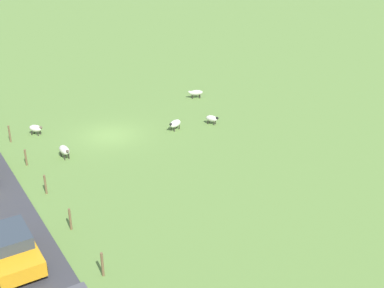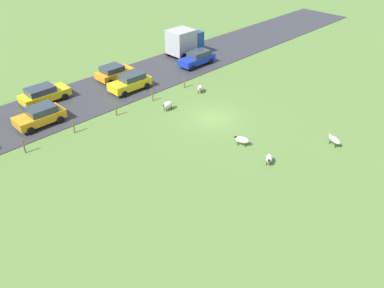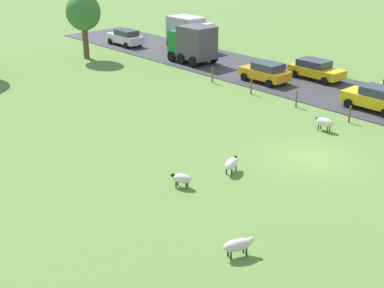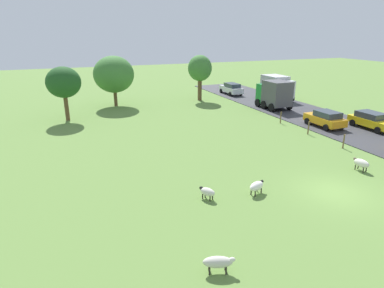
# 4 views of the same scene
# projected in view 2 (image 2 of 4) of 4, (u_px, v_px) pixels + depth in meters

# --- Properties ---
(ground_plane) EXTENTS (160.00, 160.00, 0.00)m
(ground_plane) POSITION_uv_depth(u_px,v_px,m) (213.00, 118.00, 32.90)
(ground_plane) COLOR olive
(road_strip) EXTENTS (8.00, 80.00, 0.06)m
(road_strip) POSITION_uv_depth(u_px,v_px,m) (134.00, 80.00, 39.68)
(road_strip) COLOR #38383D
(road_strip) RESTS_ON ground_plane
(sheep_0) EXTENTS (1.25, 0.90, 0.76)m
(sheep_0) POSITION_uv_depth(u_px,v_px,m) (242.00, 140.00, 29.04)
(sheep_0) COLOR white
(sheep_0) RESTS_ON ground_plane
(sheep_1) EXTENTS (0.61, 1.25, 0.82)m
(sheep_1) POSITION_uv_depth(u_px,v_px,m) (168.00, 105.00, 33.88)
(sheep_1) COLOR silver
(sheep_1) RESTS_ON ground_plane
(sheep_2) EXTENTS (0.87, 1.04, 0.69)m
(sheep_2) POSITION_uv_depth(u_px,v_px,m) (269.00, 158.00, 27.03)
(sheep_2) COLOR silver
(sheep_2) RESTS_ON ground_plane
(sheep_3) EXTENTS (1.31, 0.85, 0.72)m
(sheep_3) POSITION_uv_depth(u_px,v_px,m) (335.00, 140.00, 29.07)
(sheep_3) COLOR beige
(sheep_3) RESTS_ON ground_plane
(sheep_4) EXTENTS (1.01, 1.05, 0.75)m
(sheep_4) POSITION_uv_depth(u_px,v_px,m) (200.00, 88.00, 37.02)
(sheep_4) COLOR silver
(sheep_4) RESTS_ON ground_plane
(fence_post_0) EXTENTS (0.12, 0.12, 1.23)m
(fence_post_0) POSITION_uv_depth(u_px,v_px,m) (184.00, 82.00, 37.86)
(fence_post_0) COLOR brown
(fence_post_0) RESTS_ON ground_plane
(fence_post_1) EXTENTS (0.12, 0.12, 1.10)m
(fence_post_1) POSITION_uv_depth(u_px,v_px,m) (153.00, 95.00, 35.46)
(fence_post_1) COLOR brown
(fence_post_1) RESTS_ON ground_plane
(fence_post_2) EXTENTS (0.12, 0.12, 1.19)m
(fence_post_2) POSITION_uv_depth(u_px,v_px,m) (116.00, 110.00, 32.99)
(fence_post_2) COLOR brown
(fence_post_2) RESTS_ON ground_plane
(fence_post_3) EXTENTS (0.12, 0.12, 1.21)m
(fence_post_3) POSITION_uv_depth(u_px,v_px,m) (74.00, 126.00, 30.54)
(fence_post_3) COLOR brown
(fence_post_3) RESTS_ON ground_plane
(fence_post_4) EXTENTS (0.12, 0.12, 1.22)m
(fence_post_4) POSITION_uv_depth(u_px,v_px,m) (24.00, 146.00, 28.10)
(fence_post_4) COLOR brown
(fence_post_4) RESTS_ON ground_plane
(truck_2) EXTENTS (2.84, 4.08, 3.25)m
(truck_2) POSITION_uv_depth(u_px,v_px,m) (184.00, 42.00, 44.88)
(truck_2) COLOR #1E4C99
(truck_2) RESTS_ON road_strip
(car_1) EXTENTS (2.07, 4.23, 1.64)m
(car_1) POSITION_uv_depth(u_px,v_px,m) (130.00, 82.00, 37.17)
(car_1) COLOR yellow
(car_1) RESTS_ON road_strip
(car_2) EXTENTS (2.16, 4.02, 1.60)m
(car_2) POSITION_uv_depth(u_px,v_px,m) (40.00, 115.00, 31.50)
(car_2) COLOR orange
(car_2) RESTS_ON road_strip
(car_3) EXTENTS (1.96, 4.44, 1.60)m
(car_3) POSITION_uv_depth(u_px,v_px,m) (197.00, 58.00, 42.80)
(car_3) COLOR #1933B2
(car_3) RESTS_ON road_strip
(car_5) EXTENTS (2.20, 3.83, 1.54)m
(car_5) POSITION_uv_depth(u_px,v_px,m) (114.00, 72.00, 39.39)
(car_5) COLOR orange
(car_5) RESTS_ON road_strip
(car_6) EXTENTS (2.16, 4.46, 1.55)m
(car_6) POSITION_uv_depth(u_px,v_px,m) (44.00, 94.00, 35.02)
(car_6) COLOR yellow
(car_6) RESTS_ON road_strip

